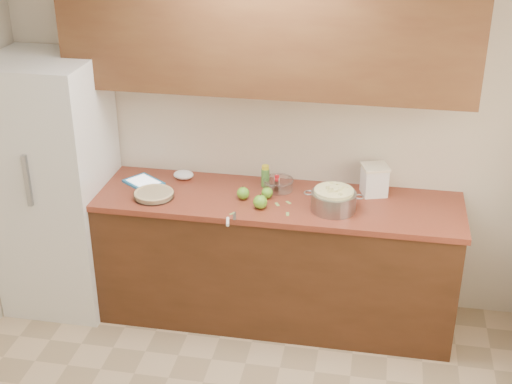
% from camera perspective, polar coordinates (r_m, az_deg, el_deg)
% --- Properties ---
extents(room_shell, '(3.60, 3.60, 3.60)m').
position_cam_1_polar(room_shell, '(3.26, -4.10, -5.64)').
color(room_shell, tan).
rests_on(room_shell, ground).
extents(counter_run, '(2.64, 0.68, 0.92)m').
position_cam_1_polar(counter_run, '(4.93, 0.42, -5.22)').
color(counter_run, '#472414').
rests_on(counter_run, ground).
extents(upper_cabinets, '(2.60, 0.34, 0.70)m').
position_cam_1_polar(upper_cabinets, '(4.51, 0.84, 12.29)').
color(upper_cabinets, '#57351A').
rests_on(upper_cabinets, room_shell).
extents(fridge, '(0.70, 0.70, 1.80)m').
position_cam_1_polar(fridge, '(5.12, -15.72, 0.51)').
color(fridge, silver).
rests_on(fridge, ground).
extents(pie, '(0.27, 0.27, 0.04)m').
position_cam_1_polar(pie, '(4.75, -8.17, -0.18)').
color(pie, silver).
rests_on(pie, counter_run).
extents(colander, '(0.38, 0.29, 0.14)m').
position_cam_1_polar(colander, '(4.55, 6.22, -0.65)').
color(colander, gray).
rests_on(colander, counter_run).
extents(flour_canister, '(0.21, 0.21, 0.20)m').
position_cam_1_polar(flour_canister, '(4.78, 9.45, 0.98)').
color(flour_canister, white).
rests_on(flour_canister, counter_run).
extents(tablet, '(0.31, 0.30, 0.02)m').
position_cam_1_polar(tablet, '(4.97, -8.99, 0.77)').
color(tablet, teal).
rests_on(tablet, counter_run).
extents(paring_knife, '(0.06, 0.20, 0.02)m').
position_cam_1_polar(paring_knife, '(4.40, -2.21, -2.33)').
color(paring_knife, gray).
rests_on(paring_knife, counter_run).
extents(lemon_bottle, '(0.06, 0.06, 0.15)m').
position_cam_1_polar(lemon_bottle, '(4.84, 0.75, 1.26)').
color(lemon_bottle, '#4C8C38').
rests_on(lemon_bottle, counter_run).
extents(cinnamon_shaker, '(0.04, 0.04, 0.09)m').
position_cam_1_polar(cinnamon_shaker, '(4.83, 1.68, 0.81)').
color(cinnamon_shaker, beige).
rests_on(cinnamon_shaker, counter_run).
extents(vanilla_bottle, '(0.03, 0.03, 0.09)m').
position_cam_1_polar(vanilla_bottle, '(4.79, 1.65, 0.58)').
color(vanilla_bottle, black).
rests_on(vanilla_bottle, counter_run).
extents(mixing_bowl, '(0.21, 0.21, 0.08)m').
position_cam_1_polar(mixing_bowl, '(4.80, 1.79, 0.66)').
color(mixing_bowl, silver).
rests_on(mixing_bowl, counter_run).
extents(paper_towel, '(0.15, 0.13, 0.06)m').
position_cam_1_polar(paper_towel, '(4.99, -5.82, 1.38)').
color(paper_towel, white).
rests_on(paper_towel, counter_run).
extents(apple_left, '(0.08, 0.08, 0.10)m').
position_cam_1_polar(apple_left, '(4.67, -1.04, -0.10)').
color(apple_left, '#5DA426').
rests_on(apple_left, counter_run).
extents(apple_center, '(0.08, 0.08, 0.09)m').
position_cam_1_polar(apple_center, '(4.69, 0.90, -0.06)').
color(apple_center, '#5DA426').
rests_on(apple_center, counter_run).
extents(apple_front, '(0.09, 0.09, 0.10)m').
position_cam_1_polar(apple_front, '(4.55, 0.34, -0.80)').
color(apple_front, '#5DA426').
rests_on(apple_front, counter_run).
extents(peel_a, '(0.04, 0.04, 0.00)m').
position_cam_1_polar(peel_a, '(4.64, 2.62, -0.84)').
color(peel_a, '#8AB156').
rests_on(peel_a, counter_run).
extents(peel_b, '(0.03, 0.04, 0.00)m').
position_cam_1_polar(peel_b, '(4.50, -1.94, -1.74)').
color(peel_b, '#8AB156').
rests_on(peel_b, counter_run).
extents(peel_c, '(0.03, 0.05, 0.00)m').
position_cam_1_polar(peel_c, '(4.50, 2.54, -1.78)').
color(peel_c, '#8AB156').
rests_on(peel_c, counter_run).
extents(peel_d, '(0.04, 0.05, 0.00)m').
position_cam_1_polar(peel_d, '(4.62, 1.70, -0.99)').
color(peel_d, '#8AB156').
rests_on(peel_d, counter_run).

